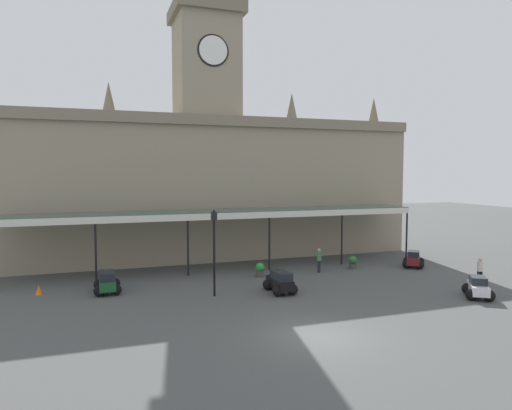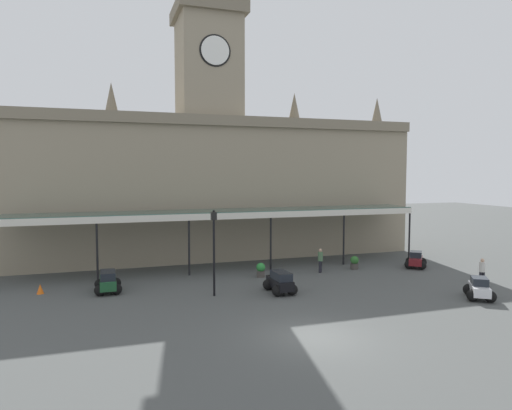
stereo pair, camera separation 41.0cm
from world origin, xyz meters
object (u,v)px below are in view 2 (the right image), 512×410
object	(u,v)px
pedestrian_beside_cars	(320,260)
planter_by_canopy	(261,270)
car_maroon_sedan	(416,261)
planter_near_kerb	(354,262)
car_black_estate	(280,283)
car_white_sedan	(479,290)
victorian_lamppost	(214,243)
pedestrian_near_entrance	(482,270)
traffic_cone	(40,289)
car_green_estate	(108,283)

from	to	relation	value
pedestrian_beside_cars	planter_by_canopy	distance (m)	4.44
car_maroon_sedan	planter_near_kerb	distance (m)	4.68
car_maroon_sedan	car_black_estate	bearing A→B (deg)	-163.93
car_white_sedan	pedestrian_beside_cars	xyz separation A→B (m)	(-5.38, 8.84, 0.41)
victorian_lamppost	car_white_sedan	bearing A→B (deg)	-20.56
car_black_estate	car_white_sedan	bearing A→B (deg)	-24.95
car_maroon_sedan	planter_near_kerb	world-z (taller)	car_maroon_sedan
pedestrian_near_entrance	traffic_cone	bearing A→B (deg)	166.24
pedestrian_near_entrance	victorian_lamppost	world-z (taller)	victorian_lamppost
car_white_sedan	planter_near_kerb	distance (m)	9.40
traffic_cone	car_white_sedan	bearing A→B (deg)	-20.62
traffic_cone	planter_by_canopy	bearing A→B (deg)	0.15
car_black_estate	planter_by_canopy	xyz separation A→B (m)	(0.22, 4.13, -0.07)
traffic_cone	planter_near_kerb	distance (m)	20.73
car_black_estate	pedestrian_near_entrance	xyz separation A→B (m)	(12.59, -2.23, 0.34)
car_white_sedan	pedestrian_near_entrance	world-z (taller)	pedestrian_near_entrance
car_green_estate	pedestrian_beside_cars	distance (m)	14.19
car_maroon_sedan	pedestrian_near_entrance	bearing A→B (deg)	-84.80
pedestrian_near_entrance	planter_near_kerb	xyz separation A→B (m)	(-5.11, 6.62, -0.42)
pedestrian_near_entrance	traffic_cone	distance (m)	26.60
pedestrian_near_entrance	pedestrian_beside_cars	distance (m)	10.21
car_green_estate	victorian_lamppost	distance (m)	6.81
pedestrian_near_entrance	planter_by_canopy	size ratio (longest dim) A/B	1.74
traffic_cone	planter_by_canopy	distance (m)	13.47
car_maroon_sedan	car_black_estate	size ratio (longest dim) A/B	0.99
car_maroon_sedan	victorian_lamppost	size ratio (longest dim) A/B	0.46
planter_near_kerb	car_green_estate	bearing A→B (deg)	-176.23
car_maroon_sedan	car_black_estate	world-z (taller)	car_black_estate
pedestrian_near_entrance	pedestrian_beside_cars	size ratio (longest dim) A/B	1.00
car_green_estate	planter_by_canopy	size ratio (longest dim) A/B	2.35
car_maroon_sedan	pedestrian_near_entrance	xyz separation A→B (m)	(0.52, -5.71, 0.41)
car_white_sedan	pedestrian_beside_cars	bearing A→B (deg)	121.35
traffic_cone	planter_near_kerb	xyz separation A→B (m)	(20.72, 0.29, 0.20)
planter_by_canopy	pedestrian_beside_cars	bearing A→B (deg)	0.62
car_white_sedan	car_green_estate	xyz separation A→B (m)	(-19.55, 7.93, 0.06)
car_maroon_sedan	car_white_sedan	bearing A→B (deg)	-104.09
car_green_estate	pedestrian_near_entrance	bearing A→B (deg)	-13.97
planter_by_canopy	victorian_lamppost	bearing A→B (deg)	-138.16
pedestrian_near_entrance	pedestrian_beside_cars	world-z (taller)	same
car_white_sedan	victorian_lamppost	world-z (taller)	victorian_lamppost
car_maroon_sedan	pedestrian_beside_cars	bearing A→B (deg)	174.63
traffic_cone	car_maroon_sedan	bearing A→B (deg)	-1.39
car_black_estate	traffic_cone	distance (m)	13.86
pedestrian_beside_cars	car_black_estate	bearing A→B (deg)	-138.03
car_maroon_sedan	pedestrian_beside_cars	world-z (taller)	pedestrian_beside_cars
car_black_estate	pedestrian_beside_cars	world-z (taller)	pedestrian_beside_cars
car_green_estate	pedestrian_beside_cars	world-z (taller)	pedestrian_beside_cars
car_white_sedan	victorian_lamppost	xyz separation A→B (m)	(-13.83, 5.19, 2.55)
car_white_sedan	car_green_estate	size ratio (longest dim) A/B	1.00
car_black_estate	car_green_estate	world-z (taller)	same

